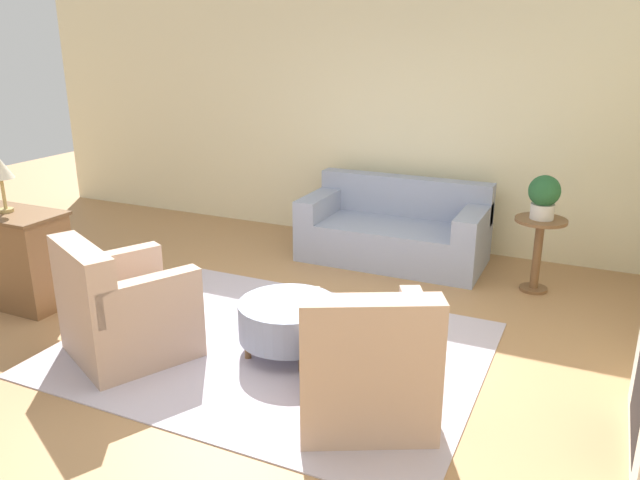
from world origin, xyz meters
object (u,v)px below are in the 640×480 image
object	(u,v)px
armchair_right	(365,367)
dresser	(14,256)
side_table	(538,243)
couch	(394,232)
armchair_left	(123,311)
table_lamp	(0,170)
potted_plant_on_side_table	(544,195)
ottoman_table	(288,320)

from	to	relation	value
armchair_right	dresser	world-z (taller)	armchair_right
side_table	couch	bearing A→B (deg)	169.66
couch	armchair_left	size ratio (longest dim) A/B	1.75
dresser	armchair_right	bearing A→B (deg)	-5.96
armchair_right	dresser	xyz separation A→B (m)	(-3.51, 0.37, 0.08)
armchair_right	table_lamp	distance (m)	3.63
side_table	dresser	bearing A→B (deg)	-151.90
armchair_left	dresser	bearing A→B (deg)	166.85
armchair_left	side_table	distance (m)	3.74
couch	side_table	world-z (taller)	couch
side_table	potted_plant_on_side_table	distance (m)	0.46
side_table	potted_plant_on_side_table	world-z (taller)	potted_plant_on_side_table
couch	side_table	size ratio (longest dim) A/B	2.70
couch	armchair_left	bearing A→B (deg)	-111.92
couch	armchair_right	world-z (taller)	armchair_right
armchair_left	potted_plant_on_side_table	world-z (taller)	potted_plant_on_side_table
armchair_left	armchair_right	xyz separation A→B (m)	(1.94, -0.00, 0.00)
couch	side_table	bearing A→B (deg)	-10.34
armchair_right	side_table	bearing A→B (deg)	74.59
armchair_right	ottoman_table	size ratio (longest dim) A/B	1.45
armchair_right	side_table	size ratio (longest dim) A/B	1.55
ottoman_table	dresser	bearing A→B (deg)	-175.92
armchair_left	dresser	xyz separation A→B (m)	(-1.57, 0.37, 0.08)
dresser	ottoman_table	bearing A→B (deg)	4.08
armchair_left	table_lamp	xyz separation A→B (m)	(-1.57, 0.37, 0.87)
potted_plant_on_side_table	armchair_right	bearing A→B (deg)	-105.41
side_table	dresser	distance (m)	4.79
table_lamp	potted_plant_on_side_table	bearing A→B (deg)	28.10
side_table	potted_plant_on_side_table	size ratio (longest dim) A/B	1.75
ottoman_table	armchair_left	bearing A→B (deg)	-153.19
dresser	potted_plant_on_side_table	world-z (taller)	potted_plant_on_side_table
side_table	table_lamp	bearing A→B (deg)	-151.90
dresser	potted_plant_on_side_table	distance (m)	4.82
armchair_left	armchair_right	bearing A→B (deg)	-0.00
armchair_right	table_lamp	size ratio (longest dim) A/B	2.24
dresser	table_lamp	xyz separation A→B (m)	(0.00, 0.00, 0.79)
armchair_left	ottoman_table	bearing A→B (deg)	26.81
dresser	armchair_left	bearing A→B (deg)	-13.15
couch	armchair_left	distance (m)	3.12
ottoman_table	table_lamp	size ratio (longest dim) A/B	1.54
armchair_right	potted_plant_on_side_table	bearing A→B (deg)	74.59
armchair_left	table_lamp	distance (m)	1.83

